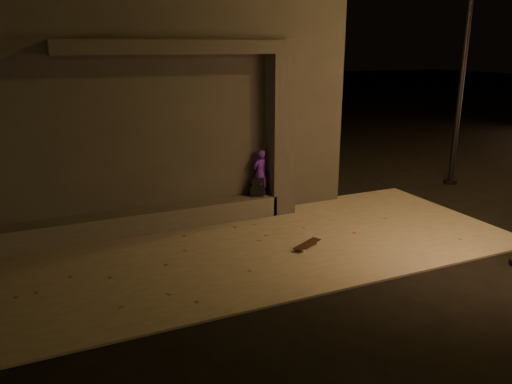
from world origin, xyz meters
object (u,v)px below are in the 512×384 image
skateboarder (260,173)px  skateboard (307,244)px  column (280,136)px  backpack (256,189)px

skateboarder → skateboard: skateboarder is taller
column → backpack: bearing=180.0°
skateboarder → backpack: size_ratio=2.42×
column → skateboard: size_ratio=4.93×
skateboard → column: bearing=49.2°
skateboarder → backpack: (-0.10, 0.00, -0.38)m
column → skateboarder: (-0.50, 0.00, -0.82)m
column → backpack: 1.34m
column → backpack: size_ratio=8.17×
column → skateboarder: bearing=180.0°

